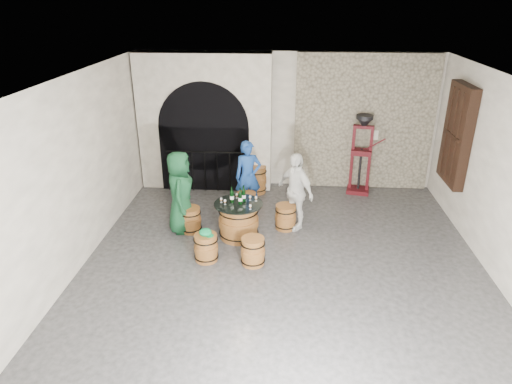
# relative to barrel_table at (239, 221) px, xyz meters

# --- Properties ---
(ground) EXTENTS (8.00, 8.00, 0.00)m
(ground) POSITION_rel_barrel_table_xyz_m (0.87, -1.20, -0.36)
(ground) COLOR #2B2B2D
(ground) RESTS_ON ground
(wall_back) EXTENTS (8.00, 0.00, 8.00)m
(wall_back) POSITION_rel_barrel_table_xyz_m (0.87, 2.80, 1.24)
(wall_back) COLOR silver
(wall_back) RESTS_ON ground
(wall_left) EXTENTS (0.00, 8.00, 8.00)m
(wall_left) POSITION_rel_barrel_table_xyz_m (-2.63, -1.20, 1.24)
(wall_left) COLOR silver
(wall_left) RESTS_ON ground
(ceiling) EXTENTS (8.00, 8.00, 0.00)m
(ceiling) POSITION_rel_barrel_table_xyz_m (0.87, -1.20, 2.84)
(ceiling) COLOR beige
(ceiling) RESTS_ON wall_back
(stone_facing_panel) EXTENTS (3.20, 0.12, 3.18)m
(stone_facing_panel) POSITION_rel_barrel_table_xyz_m (2.67, 2.74, 1.24)
(stone_facing_panel) COLOR #9C947C
(stone_facing_panel) RESTS_ON ground
(arched_opening) EXTENTS (3.10, 0.60, 3.19)m
(arched_opening) POSITION_rel_barrel_table_xyz_m (-1.03, 2.54, 1.22)
(arched_opening) COLOR silver
(arched_opening) RESTS_ON ground
(shuttered_window) EXTENTS (0.23, 1.10, 2.00)m
(shuttered_window) POSITION_rel_barrel_table_xyz_m (4.25, 1.20, 1.44)
(shuttered_window) COLOR black
(shuttered_window) RESTS_ON wall_right
(barrel_table) EXTENTS (0.93, 0.93, 0.72)m
(barrel_table) POSITION_rel_barrel_table_xyz_m (0.00, 0.00, 0.00)
(barrel_table) COLOR #915D29
(barrel_table) RESTS_ON ground
(barrel_stool_left) EXTENTS (0.44, 0.44, 0.51)m
(barrel_stool_left) POSITION_rel_barrel_table_xyz_m (-0.98, 0.18, -0.11)
(barrel_stool_left) COLOR #915D29
(barrel_stool_left) RESTS_ON ground
(barrel_stool_far) EXTENTS (0.44, 0.44, 0.51)m
(barrel_stool_far) POSITION_rel_barrel_table_xyz_m (0.06, 1.00, -0.11)
(barrel_stool_far) COLOR #915D29
(barrel_stool_far) RESTS_ON ground
(barrel_stool_right) EXTENTS (0.44, 0.44, 0.51)m
(barrel_stool_right) POSITION_rel_barrel_table_xyz_m (0.90, 0.43, -0.11)
(barrel_stool_right) COLOR #915D29
(barrel_stool_right) RESTS_ON ground
(barrel_stool_near_right) EXTENTS (0.44, 0.44, 0.51)m
(barrel_stool_near_right) POSITION_rel_barrel_table_xyz_m (0.34, -0.94, -0.11)
(barrel_stool_near_right) COLOR #915D29
(barrel_stool_near_right) RESTS_ON ground
(barrel_stool_near_left) EXTENTS (0.44, 0.44, 0.51)m
(barrel_stool_near_left) POSITION_rel_barrel_table_xyz_m (-0.49, -0.87, -0.11)
(barrel_stool_near_left) COLOR #915D29
(barrel_stool_near_left) RESTS_ON ground
(green_cap) EXTENTS (0.26, 0.22, 0.12)m
(green_cap) POSITION_rel_barrel_table_xyz_m (-0.49, -0.87, 0.20)
(green_cap) COLOR #0B8043
(green_cap) RESTS_ON barrel_stool_near_left
(person_green) EXTENTS (0.60, 0.85, 1.66)m
(person_green) POSITION_rel_barrel_table_xyz_m (-1.16, 0.21, 0.47)
(person_green) COLOR #134626
(person_green) RESTS_ON ground
(person_blue) EXTENTS (0.65, 0.51, 1.56)m
(person_blue) POSITION_rel_barrel_table_xyz_m (0.08, 1.26, 0.42)
(person_blue) COLOR navy
(person_blue) RESTS_ON ground
(person_white) EXTENTS (0.91, 0.94, 1.58)m
(person_white) POSITION_rel_barrel_table_xyz_m (1.08, 0.51, 0.43)
(person_white) COLOR white
(person_white) RESTS_ON ground
(wine_bottle_left) EXTENTS (0.08, 0.08, 0.32)m
(wine_bottle_left) POSITION_rel_barrel_table_xyz_m (-0.13, 0.05, 0.50)
(wine_bottle_left) COLOR black
(wine_bottle_left) RESTS_ON barrel_table
(wine_bottle_center) EXTENTS (0.08, 0.08, 0.32)m
(wine_bottle_center) POSITION_rel_barrel_table_xyz_m (0.04, -0.01, 0.50)
(wine_bottle_center) COLOR black
(wine_bottle_center) RESTS_ON barrel_table
(wine_bottle_right) EXTENTS (0.08, 0.08, 0.32)m
(wine_bottle_right) POSITION_rel_barrel_table_xyz_m (0.09, 0.11, 0.50)
(wine_bottle_right) COLOR black
(wine_bottle_right) RESTS_ON barrel_table
(tasting_glass_a) EXTENTS (0.05, 0.05, 0.10)m
(tasting_glass_a) POSITION_rel_barrel_table_xyz_m (-0.25, -0.06, 0.41)
(tasting_glass_a) COLOR #B76823
(tasting_glass_a) RESTS_ON barrel_table
(tasting_glass_b) EXTENTS (0.05, 0.05, 0.10)m
(tasting_glass_b) POSITION_rel_barrel_table_xyz_m (0.33, 0.13, 0.41)
(tasting_glass_b) COLOR #B76823
(tasting_glass_b) RESTS_ON barrel_table
(tasting_glass_c) EXTENTS (0.05, 0.05, 0.10)m
(tasting_glass_c) POSITION_rel_barrel_table_xyz_m (-0.06, 0.25, 0.41)
(tasting_glass_c) COLOR #B76823
(tasting_glass_c) RESTS_ON barrel_table
(tasting_glass_d) EXTENTS (0.05, 0.05, 0.10)m
(tasting_glass_d) POSITION_rel_barrel_table_xyz_m (0.21, 0.16, 0.41)
(tasting_glass_d) COLOR #B76823
(tasting_glass_d) RESTS_ON barrel_table
(tasting_glass_e) EXTENTS (0.05, 0.05, 0.10)m
(tasting_glass_e) POSITION_rel_barrel_table_xyz_m (0.25, -0.24, 0.41)
(tasting_glass_e) COLOR #B76823
(tasting_glass_e) RESTS_ON barrel_table
(tasting_glass_f) EXTENTS (0.05, 0.05, 0.10)m
(tasting_glass_f) POSITION_rel_barrel_table_xyz_m (-0.33, 0.02, 0.41)
(tasting_glass_f) COLOR #B76823
(tasting_glass_f) RESTS_ON barrel_table
(side_barrel) EXTENTS (0.50, 0.50, 0.66)m
(side_barrel) POSITION_rel_barrel_table_xyz_m (0.19, 2.22, -0.03)
(side_barrel) COLOR #915D29
(side_barrel) RESTS_ON ground
(corking_press) EXTENTS (0.79, 0.51, 1.88)m
(corking_press) POSITION_rel_barrel_table_xyz_m (2.62, 2.37, 0.74)
(corking_press) COLOR #4E0D15
(corking_press) RESTS_ON ground
(control_box) EXTENTS (0.18, 0.10, 0.22)m
(control_box) POSITION_rel_barrel_table_xyz_m (2.92, 2.66, 0.99)
(control_box) COLOR silver
(control_box) RESTS_ON wall_back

